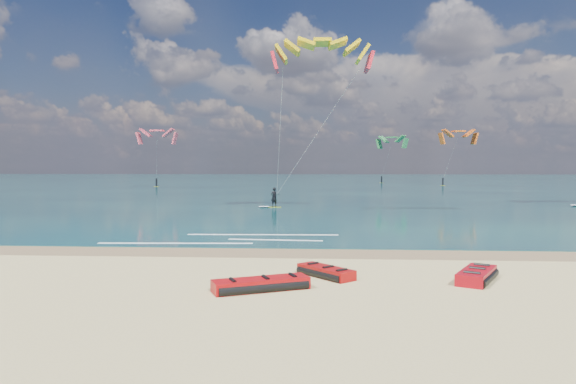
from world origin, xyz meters
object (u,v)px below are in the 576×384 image
object	(u,v)px
packed_kite_left	(261,290)
kitesurfer_main	(298,117)
packed_kite_right	(477,281)
packed_kite_mid	(326,277)

from	to	relation	value
packed_kite_left	kitesurfer_main	size ratio (longest dim) A/B	0.21
packed_kite_right	packed_kite_left	bearing A→B (deg)	131.74
packed_kite_right	kitesurfer_main	world-z (taller)	kitesurfer_main
packed_kite_left	kitesurfer_main	bearing A→B (deg)	65.92
packed_kite_left	packed_kite_right	bearing A→B (deg)	-10.74
packed_kite_mid	packed_kite_right	bearing A→B (deg)	43.83
packed_kite_left	packed_kite_mid	bearing A→B (deg)	21.41
packed_kite_left	kitesurfer_main	xyz separation A→B (m)	(-0.12, 26.13, 7.28)
packed_kite_mid	kitesurfer_main	bearing A→B (deg)	142.65
packed_kite_left	packed_kite_mid	world-z (taller)	packed_kite_left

